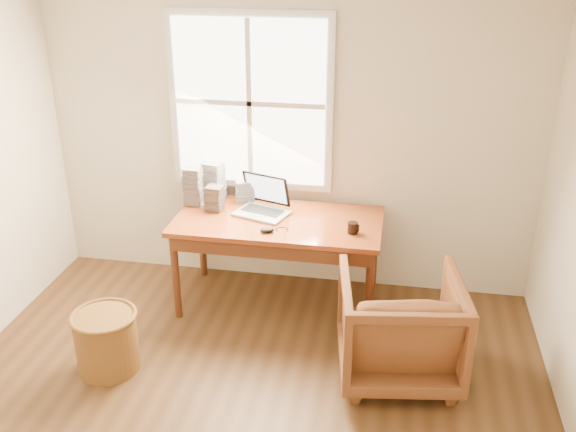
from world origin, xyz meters
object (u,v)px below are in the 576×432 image
at_px(wicker_stool, 107,342).
at_px(cd_stack_a, 214,180).
at_px(coffee_mug, 353,228).
at_px(desk, 278,221).
at_px(armchair, 399,326).
at_px(laptop, 262,197).

xyz_separation_m(wicker_stool, cd_stack_a, (0.39, 1.38, 0.69)).
distance_m(coffee_mug, cd_stack_a, 1.29).
bearing_deg(coffee_mug, desk, 169.54).
height_order(armchair, cd_stack_a, cd_stack_a).
bearing_deg(coffee_mug, cd_stack_a, 162.04).
height_order(wicker_stool, coffee_mug, coffee_mug).
relative_size(desk, wicker_stool, 3.78).
relative_size(armchair, wicker_stool, 1.92).
bearing_deg(armchair, cd_stack_a, -42.63).
bearing_deg(wicker_stool, desk, 46.45).
xyz_separation_m(armchair, laptop, (-1.11, 0.80, 0.53)).
bearing_deg(coffee_mug, wicker_stool, -146.54).
bearing_deg(cd_stack_a, coffee_mug, -21.82).
height_order(armchair, coffee_mug, coffee_mug).
height_order(wicker_stool, cd_stack_a, cd_stack_a).
relative_size(armchair, laptop, 1.91).
height_order(coffee_mug, cd_stack_a, cd_stack_a).
bearing_deg(cd_stack_a, desk, -28.42).
bearing_deg(desk, cd_stack_a, 151.58).
distance_m(wicker_stool, cd_stack_a, 1.59).
xyz_separation_m(laptop, coffee_mug, (0.73, -0.21, -0.11)).
bearing_deg(cd_stack_a, armchair, -34.24).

